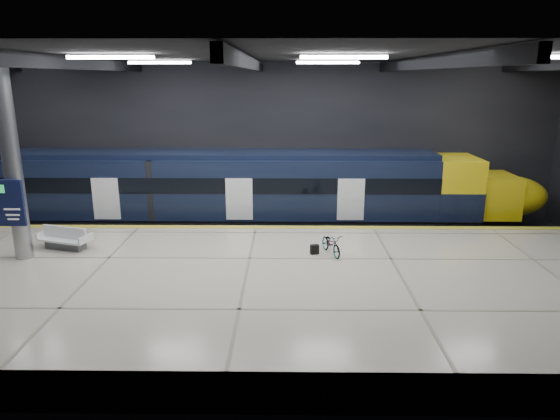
{
  "coord_description": "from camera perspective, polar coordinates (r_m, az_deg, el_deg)",
  "views": [
    {
      "loc": [
        1.29,
        -17.58,
        7.33
      ],
      "look_at": [
        1.05,
        1.5,
        2.2
      ],
      "focal_mm": 32.0,
      "sensor_mm": 36.0,
      "label": 1
    }
  ],
  "objects": [
    {
      "name": "bench",
      "position": [
        20.26,
        -23.33,
        -3.25
      ],
      "size": [
        2.08,
        1.33,
        0.85
      ],
      "rotation": [
        0.0,
        0.0,
        -0.3
      ],
      "color": "#595B60",
      "rests_on": "platform"
    },
    {
      "name": "platform",
      "position": [
        16.58,
        -3.85,
        -9.12
      ],
      "size": [
        30.0,
        11.0,
        1.1
      ],
      "primitive_type": "cube",
      "color": "beige",
      "rests_on": "ground"
    },
    {
      "name": "pannier_bag",
      "position": [
        18.12,
        3.97,
        -4.51
      ],
      "size": [
        0.34,
        0.25,
        0.35
      ],
      "primitive_type": "cube",
      "rotation": [
        0.0,
        0.0,
        0.27
      ],
      "color": "black",
      "rests_on": "platform"
    },
    {
      "name": "safety_strip",
      "position": [
        21.3,
        -2.78,
        -1.96
      ],
      "size": [
        30.0,
        0.4,
        0.01
      ],
      "primitive_type": "cube",
      "color": "gold",
      "rests_on": "platform"
    },
    {
      "name": "train",
      "position": [
        23.9,
        -7.26,
        2.19
      ],
      "size": [
        29.4,
        2.84,
        3.79
      ],
      "color": "black",
      "rests_on": "ground"
    },
    {
      "name": "bicycle",
      "position": [
        18.09,
        5.88,
        -3.85
      ],
      "size": [
        0.98,
        1.58,
        0.79
      ],
      "primitive_type": "imported",
      "rotation": [
        0.0,
        0.0,
        0.33
      ],
      "color": "#99999E",
      "rests_on": "platform"
    },
    {
      "name": "ground",
      "position": [
        19.09,
        -3.23,
        -7.56
      ],
      "size": [
        30.0,
        30.0,
        0.0
      ],
      "primitive_type": "plane",
      "color": "black",
      "rests_on": "ground"
    },
    {
      "name": "rails",
      "position": [
        24.22,
        -2.37,
        -2.38
      ],
      "size": [
        30.0,
        1.52,
        0.16
      ],
      "color": "gray",
      "rests_on": "ground"
    },
    {
      "name": "room_shell",
      "position": [
        17.7,
        -3.51,
        9.8
      ],
      "size": [
        30.1,
        16.1,
        8.05
      ],
      "color": "black",
      "rests_on": "ground"
    },
    {
      "name": "info_column",
      "position": [
        19.19,
        -28.33,
        4.65
      ],
      "size": [
        0.9,
        0.78,
        6.9
      ],
      "color": "#9EA0A5",
      "rests_on": "platform"
    }
  ]
}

